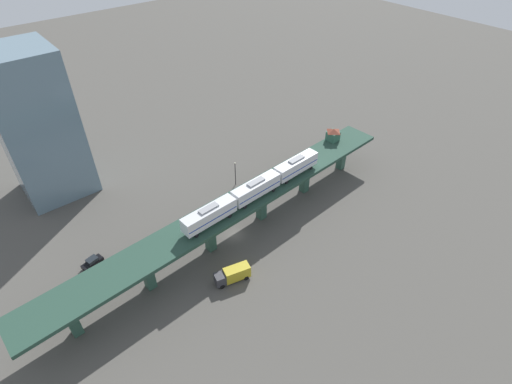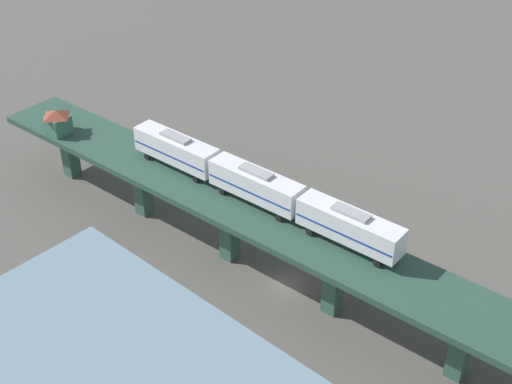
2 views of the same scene
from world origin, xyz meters
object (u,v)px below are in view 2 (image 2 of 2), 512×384
at_px(signal_hut, 57,121).
at_px(delivery_truck, 393,261).
at_px(street_car_green, 96,245).
at_px(subway_train, 256,184).
at_px(street_lamp, 121,276).

xyz_separation_m(signal_hut, delivery_truck, (-14.67, 44.31, -8.68)).
distance_m(street_car_green, delivery_truck, 36.21).
bearing_deg(subway_train, street_car_green, -53.28).
bearing_deg(delivery_truck, street_car_green, -54.44).
xyz_separation_m(street_car_green, street_lamp, (3.74, 9.98, 3.17)).
bearing_deg(street_car_green, delivery_truck, 125.56).
relative_size(subway_train, delivery_truck, 4.95).
distance_m(signal_hut, street_lamp, 27.56).
bearing_deg(signal_hut, delivery_truck, 108.32).
height_order(signal_hut, street_car_green, signal_hut).
bearing_deg(subway_train, delivery_truck, 124.16).
relative_size(delivery_truck, street_lamp, 1.09).
relative_size(signal_hut, delivery_truck, 0.45).
height_order(street_car_green, delivery_truck, delivery_truck).
bearing_deg(signal_hut, street_car_green, 66.74).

